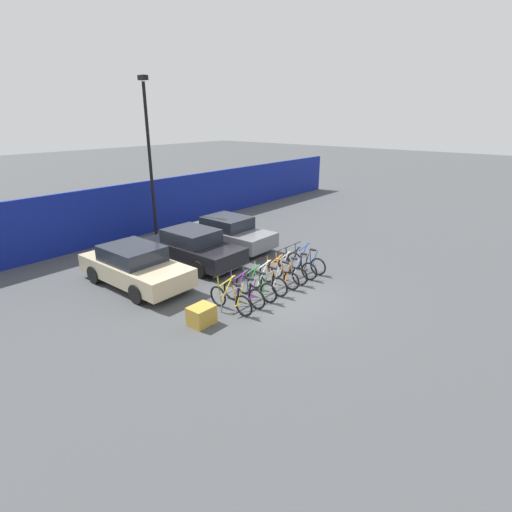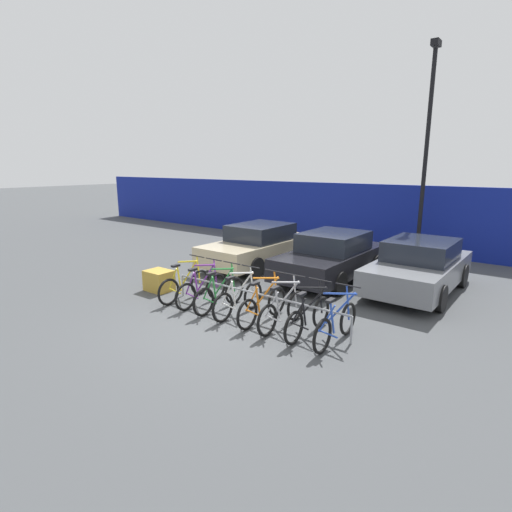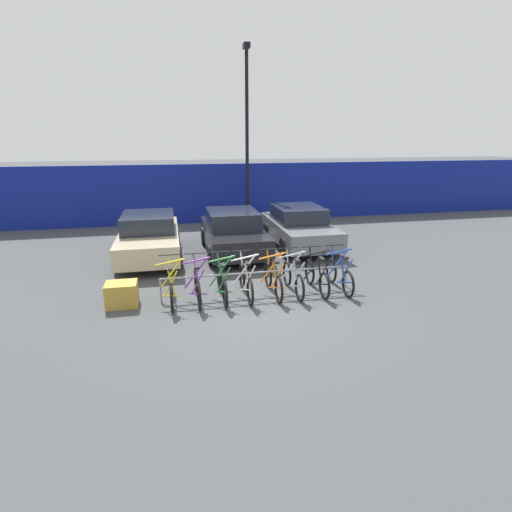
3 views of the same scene
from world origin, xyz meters
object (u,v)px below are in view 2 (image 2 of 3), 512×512
bike_rack (254,295)px  cargo_crate (159,281)px  bicycle_purple (202,289)px  lamp_post (427,145)px  bicycle_blue (336,325)px  car_beige (259,245)px  bicycle_yellow (185,285)px  bicycle_orange (263,305)px  bicycle_black (308,317)px  car_black (332,256)px  bicycle_white (239,299)px  bicycle_green (220,294)px  bicycle_silver (282,310)px  car_grey (419,267)px

bike_rack → cargo_crate: 3.20m
bicycle_purple → lamp_post: (2.73, 7.97, 3.58)m
bicycle_blue → car_beige: bearing=138.3°
bicycle_yellow → bicycle_orange: same height
bicycle_black → cargo_crate: 4.67m
bicycle_orange → car_black: bearing=96.0°
bicycle_black → car_beige: 5.73m
bicycle_white → bicycle_blue: same height
car_beige → bicycle_white: bearing=-58.5°
bicycle_white → bicycle_orange: (0.68, 0.00, 0.00)m
bicycle_green → car_beige: 4.31m
bicycle_black → car_black: bearing=114.1°
bike_rack → bicycle_yellow: 2.08m
bicycle_white → bicycle_green: bearing=177.8°
bicycle_orange → bicycle_blue: same height
bicycle_silver → cargo_crate: size_ratio=2.44×
bicycle_green → bicycle_blue: bearing=2.6°
bike_rack → bicycle_blue: 2.08m
bicycle_black → bicycle_white: bearing=-176.8°
bicycle_yellow → bicycle_black: same height
bike_rack → cargo_crate: bearing=-178.8°
bicycle_yellow → cargo_crate: (-1.11, 0.08, -0.10)m
bicycle_blue → bike_rack: bearing=173.4°
bicycle_yellow → bicycle_orange: size_ratio=1.00×
car_grey → cargo_crate: bearing=-143.2°
bike_rack → bicycle_green: 0.92m
car_grey → lamp_post: lamp_post is taller
car_black → lamp_post: bearing=72.7°
bicycle_silver → car_grey: size_ratio=0.41×
bicycle_green → lamp_post: 9.00m
car_beige → lamp_post: (3.96, 4.08, 3.26)m
bicycle_purple → bike_rack: bearing=7.2°
car_black → bicycle_purple: bearing=-110.5°
bicycle_orange → bike_rack: bearing=157.8°
bicycle_yellow → lamp_post: 9.35m
lamp_post → bicycle_yellow: bearing=-112.6°
bike_rack → cargo_crate: size_ratio=6.71×
bicycle_white → bicycle_black: size_ratio=1.00×
bicycle_silver → cargo_crate: 4.05m
bicycle_silver → car_black: car_black is taller
bicycle_purple → bicycle_blue: same height
car_beige → cargo_crate: 3.87m
bicycle_silver → bicycle_blue: (1.22, 0.00, 0.00)m
car_grey → bicycle_silver: bearing=-109.5°
bicycle_purple → bicycle_orange: (1.83, 0.00, 0.00)m
bicycle_purple → bicycle_silver: size_ratio=1.00×
car_black → car_grey: same height
bicycle_yellow → bicycle_silver: same height
car_beige → cargo_crate: bearing=-97.2°
bicycle_green → bicycle_silver: bearing=2.6°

